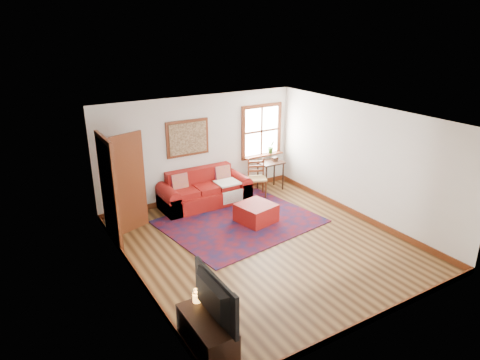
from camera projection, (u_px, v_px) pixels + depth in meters
ground at (263, 244)px, 8.35m from camera, size 5.50×5.50×0.00m
room_envelope at (265, 163)px, 7.78m from camera, size 5.04×5.54×2.52m
window at (263, 136)px, 10.92m from camera, size 1.18×0.20×1.38m
doorway at (120, 186)px, 8.33m from camera, size 0.89×1.08×2.14m
framed_artwork at (188, 138)px, 9.83m from camera, size 1.05×0.07×0.85m
persian_rug at (240, 221)px, 9.25m from camera, size 3.42×2.89×0.02m
red_leather_sofa at (204, 193)px, 10.07m from camera, size 2.11×0.87×0.83m
red_ottoman at (256, 213)px, 9.19m from camera, size 0.85×0.85×0.41m
side_table at (271, 166)px, 10.84m from camera, size 0.62×0.46×0.74m
ladder_back_chair at (257, 176)px, 10.49m from camera, size 0.56×0.55×0.93m
media_cabinet at (207, 336)px, 5.52m from camera, size 0.44×0.97×0.53m
television at (208, 299)px, 5.31m from camera, size 0.14×1.07×0.61m
candle_hurricane at (197, 297)px, 5.72m from camera, size 0.12×0.12×0.18m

